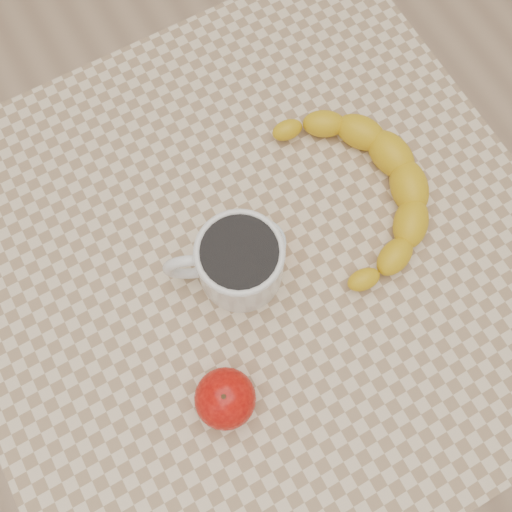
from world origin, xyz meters
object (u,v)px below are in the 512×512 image
coffee_mug (238,262)px  banana (359,192)px  table (256,277)px  apple (225,398)px  orange_juice_glass (260,251)px

coffee_mug → banana: (0.20, 0.01, -0.03)m
table → banana: (0.17, 0.01, 0.11)m
table → apple: apple is taller
coffee_mug → banana: coffee_mug is taller
orange_juice_glass → banana: size_ratio=0.20×
table → coffee_mug: 0.14m
coffee_mug → apple: 0.17m
apple → orange_juice_glass: bearing=47.8°
table → banana: bearing=3.5°
apple → coffee_mug: bearing=56.0°
orange_juice_glass → apple: orange_juice_glass is taller
table → orange_juice_glass: bearing=-27.9°
orange_juice_glass → apple: bearing=-132.2°
table → apple: bearing=-130.6°
table → banana: 0.20m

